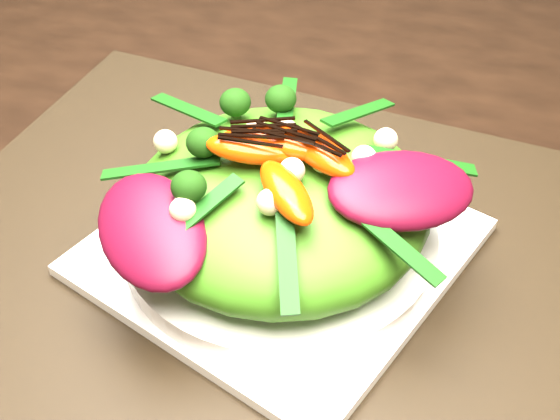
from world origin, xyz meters
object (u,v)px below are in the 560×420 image
(salad_bowl, at_px, (280,234))
(plate_base, at_px, (280,247))
(placemat, at_px, (280,253))
(lettuce_mound, at_px, (280,201))
(dining_table, at_px, (239,150))
(orange_segment, at_px, (290,127))

(salad_bowl, bearing_deg, plate_base, 0.00)
(placemat, height_order, salad_bowl, salad_bowl)
(salad_bowl, distance_m, lettuce_mound, 0.03)
(plate_base, height_order, lettuce_mound, lettuce_mound)
(salad_bowl, bearing_deg, dining_table, 121.56)
(orange_segment, bearing_deg, salad_bowl, -85.46)
(orange_segment, bearing_deg, plate_base, -85.46)
(placemat, relative_size, orange_segment, 8.93)
(lettuce_mound, bearing_deg, salad_bowl, 0.00)
(dining_table, relative_size, lettuce_mound, 7.77)
(plate_base, bearing_deg, orange_segment, 94.54)
(placemat, distance_m, lettuce_mound, 0.05)
(dining_table, distance_m, salad_bowl, 0.16)
(dining_table, bearing_deg, orange_segment, -52.26)
(plate_base, relative_size, orange_segment, 3.91)
(placemat, xyz_separation_m, salad_bowl, (-0.00, 0.00, 0.02))
(salad_bowl, xyz_separation_m, orange_segment, (-0.00, 0.03, 0.07))
(placemat, relative_size, lettuce_mound, 2.57)
(plate_base, bearing_deg, placemat, 0.00)
(dining_table, xyz_separation_m, orange_segment, (0.08, -0.10, 0.11))
(placemat, height_order, plate_base, plate_base)
(plate_base, height_order, orange_segment, orange_segment)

